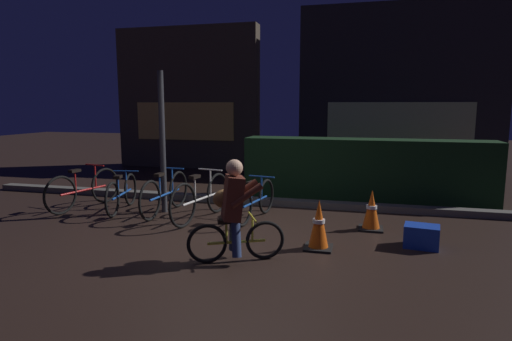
{
  "coord_description": "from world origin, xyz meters",
  "views": [
    {
      "loc": [
        1.79,
        -5.57,
        1.88
      ],
      "look_at": [
        0.2,
        0.6,
        0.9
      ],
      "focal_mm": 30.14,
      "sensor_mm": 36.0,
      "label": 1
    }
  ],
  "objects_px": {
    "parked_bike_right_mid": "(255,201)",
    "blue_crate": "(421,236)",
    "parked_bike_left_mid": "(122,193)",
    "street_post": "(162,143)",
    "parked_bike_center_left": "(165,194)",
    "parked_bike_center_right": "(201,198)",
    "traffic_cone_near": "(319,225)",
    "traffic_cone_far": "(371,211)",
    "cyclist": "(234,210)",
    "parked_bike_leftmost": "(84,189)"
  },
  "relations": [
    {
      "from": "parked_bike_left_mid",
      "to": "parked_bike_center_left",
      "type": "bearing_deg",
      "value": -99.97
    },
    {
      "from": "parked_bike_leftmost",
      "to": "traffic_cone_near",
      "type": "distance_m",
      "value": 4.54
    },
    {
      "from": "street_post",
      "to": "cyclist",
      "type": "distance_m",
      "value": 2.83
    },
    {
      "from": "parked_bike_center_left",
      "to": "blue_crate",
      "type": "relative_size",
      "value": 3.8
    },
    {
      "from": "street_post",
      "to": "parked_bike_center_right",
      "type": "relative_size",
      "value": 1.42
    },
    {
      "from": "cyclist",
      "to": "traffic_cone_far",
      "type": "bearing_deg",
      "value": 21.97
    },
    {
      "from": "parked_bike_center_right",
      "to": "parked_bike_center_left",
      "type": "bearing_deg",
      "value": 84.62
    },
    {
      "from": "blue_crate",
      "to": "traffic_cone_far",
      "type": "bearing_deg",
      "value": 133.1
    },
    {
      "from": "blue_crate",
      "to": "street_post",
      "type": "bearing_deg",
      "value": 167.84
    },
    {
      "from": "traffic_cone_near",
      "to": "blue_crate",
      "type": "height_order",
      "value": "traffic_cone_near"
    },
    {
      "from": "traffic_cone_near",
      "to": "traffic_cone_far",
      "type": "bearing_deg",
      "value": 58.07
    },
    {
      "from": "traffic_cone_near",
      "to": "traffic_cone_far",
      "type": "height_order",
      "value": "traffic_cone_near"
    },
    {
      "from": "parked_bike_center_left",
      "to": "blue_crate",
      "type": "height_order",
      "value": "parked_bike_center_left"
    },
    {
      "from": "street_post",
      "to": "blue_crate",
      "type": "height_order",
      "value": "street_post"
    },
    {
      "from": "street_post",
      "to": "cyclist",
      "type": "xyz_separation_m",
      "value": [
        1.91,
        -1.99,
        -0.6
      ]
    },
    {
      "from": "parked_bike_left_mid",
      "to": "cyclist",
      "type": "distance_m",
      "value": 3.29
    },
    {
      "from": "parked_bike_right_mid",
      "to": "traffic_cone_near",
      "type": "bearing_deg",
      "value": -125.79
    },
    {
      "from": "parked_bike_center_right",
      "to": "blue_crate",
      "type": "relative_size",
      "value": 3.93
    },
    {
      "from": "parked_bike_left_mid",
      "to": "traffic_cone_near",
      "type": "xyz_separation_m",
      "value": [
        3.62,
        -1.18,
        0.0
      ]
    },
    {
      "from": "parked_bike_leftmost",
      "to": "blue_crate",
      "type": "distance_m",
      "value": 5.76
    },
    {
      "from": "parked_bike_leftmost",
      "to": "traffic_cone_near",
      "type": "height_order",
      "value": "parked_bike_leftmost"
    },
    {
      "from": "parked_bike_left_mid",
      "to": "parked_bike_center_left",
      "type": "relative_size",
      "value": 0.88
    },
    {
      "from": "parked_bike_left_mid",
      "to": "cyclist",
      "type": "relative_size",
      "value": 1.19
    },
    {
      "from": "street_post",
      "to": "parked_bike_leftmost",
      "type": "height_order",
      "value": "street_post"
    },
    {
      "from": "parked_bike_left_mid",
      "to": "traffic_cone_near",
      "type": "bearing_deg",
      "value": -119.7
    },
    {
      "from": "traffic_cone_near",
      "to": "parked_bike_left_mid",
      "type": "bearing_deg",
      "value": 161.9
    },
    {
      "from": "street_post",
      "to": "traffic_cone_near",
      "type": "xyz_separation_m",
      "value": [
        2.86,
        -1.3,
        -0.91
      ]
    },
    {
      "from": "traffic_cone_near",
      "to": "cyclist",
      "type": "height_order",
      "value": "cyclist"
    },
    {
      "from": "parked_bike_center_left",
      "to": "traffic_cone_far",
      "type": "relative_size",
      "value": 2.73
    },
    {
      "from": "cyclist",
      "to": "blue_crate",
      "type": "bearing_deg",
      "value": 0.08
    },
    {
      "from": "traffic_cone_near",
      "to": "parked_bike_right_mid",
      "type": "bearing_deg",
      "value": 134.05
    },
    {
      "from": "parked_bike_center_right",
      "to": "cyclist",
      "type": "bearing_deg",
      "value": -136.04
    },
    {
      "from": "parked_bike_left_mid",
      "to": "parked_bike_center_right",
      "type": "height_order",
      "value": "parked_bike_center_right"
    },
    {
      "from": "parked_bike_right_mid",
      "to": "blue_crate",
      "type": "height_order",
      "value": "parked_bike_right_mid"
    },
    {
      "from": "parked_bike_right_mid",
      "to": "traffic_cone_far",
      "type": "height_order",
      "value": "parked_bike_right_mid"
    },
    {
      "from": "parked_bike_left_mid",
      "to": "parked_bike_right_mid",
      "type": "bearing_deg",
      "value": -100.99
    },
    {
      "from": "parked_bike_left_mid",
      "to": "parked_bike_center_right",
      "type": "xyz_separation_m",
      "value": [
        1.59,
        -0.2,
        0.05
      ]
    },
    {
      "from": "parked_bike_leftmost",
      "to": "parked_bike_left_mid",
      "type": "relative_size",
      "value": 1.13
    },
    {
      "from": "traffic_cone_far",
      "to": "blue_crate",
      "type": "xyz_separation_m",
      "value": [
        0.64,
        -0.69,
        -0.15
      ]
    },
    {
      "from": "parked_bike_center_left",
      "to": "parked_bike_center_right",
      "type": "bearing_deg",
      "value": -103.95
    },
    {
      "from": "parked_bike_right_mid",
      "to": "blue_crate",
      "type": "distance_m",
      "value": 2.62
    },
    {
      "from": "parked_bike_left_mid",
      "to": "parked_bike_right_mid",
      "type": "xyz_separation_m",
      "value": [
        2.45,
        0.03,
        0.0
      ]
    },
    {
      "from": "parked_bike_center_left",
      "to": "street_post",
      "type": "bearing_deg",
      "value": 37.18
    },
    {
      "from": "parked_bike_center_right",
      "to": "street_post",
      "type": "bearing_deg",
      "value": 80.06
    },
    {
      "from": "street_post",
      "to": "parked_bike_leftmost",
      "type": "bearing_deg",
      "value": -175.19
    },
    {
      "from": "parked_bike_center_left",
      "to": "parked_bike_center_right",
      "type": "distance_m",
      "value": 0.8
    },
    {
      "from": "traffic_cone_far",
      "to": "traffic_cone_near",
      "type": "bearing_deg",
      "value": -121.93
    },
    {
      "from": "parked_bike_center_left",
      "to": "parked_bike_left_mid",
      "type": "bearing_deg",
      "value": 94.07
    },
    {
      "from": "parked_bike_right_mid",
      "to": "parked_bike_center_left",
      "type": "bearing_deg",
      "value": 100.25
    },
    {
      "from": "parked_bike_right_mid",
      "to": "cyclist",
      "type": "height_order",
      "value": "cyclist"
    }
  ]
}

